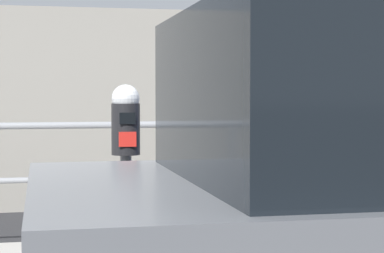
% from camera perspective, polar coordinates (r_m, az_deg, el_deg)
% --- Properties ---
extents(parking_meter, '(0.18, 0.19, 1.41)m').
position_cam_1_polar(parking_meter, '(4.44, -5.30, -1.56)').
color(parking_meter, slate).
rests_on(parking_meter, sidewalk_curb).
extents(pedestrian_at_meter, '(0.62, 0.55, 1.69)m').
position_cam_1_polar(pedestrian_at_meter, '(4.58, 2.73, -2.27)').
color(pedestrian_at_meter, brown).
rests_on(pedestrian_at_meter, sidewalk_curb).
extents(background_railing, '(24.06, 0.06, 1.10)m').
position_cam_1_polar(background_railing, '(6.50, -9.73, -2.47)').
color(background_railing, gray).
rests_on(background_railing, sidewalk_curb).
extents(backdrop_wall, '(32.00, 0.50, 2.57)m').
position_cam_1_polar(backdrop_wall, '(9.40, -10.60, 1.39)').
color(backdrop_wall, gray).
rests_on(backdrop_wall, ground).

